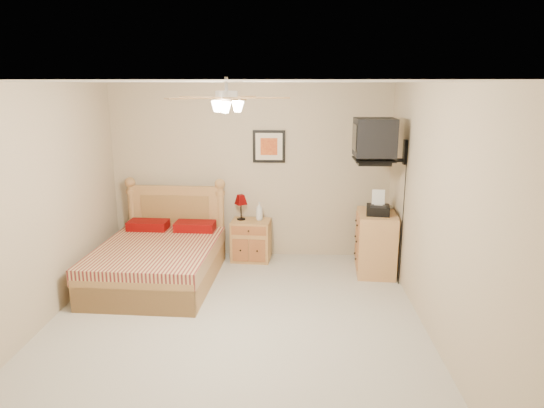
{
  "coord_description": "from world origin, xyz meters",
  "views": [
    {
      "loc": [
        0.58,
        -4.62,
        2.48
      ],
      "look_at": [
        0.36,
        0.9,
        1.11
      ],
      "focal_mm": 32.0,
      "sensor_mm": 36.0,
      "label": 1
    }
  ],
  "objects": [
    {
      "name": "wall_back",
      "position": [
        0.0,
        2.25,
        1.25
      ],
      "size": [
        4.0,
        0.04,
        2.5
      ],
      "primitive_type": "cube",
      "color": "tan",
      "rests_on": "ground"
    },
    {
      "name": "wall_tv",
      "position": [
        1.75,
        1.34,
        1.81
      ],
      "size": [
        0.56,
        0.46,
        0.58
      ],
      "primitive_type": null,
      "color": "black",
      "rests_on": "wall_right"
    },
    {
      "name": "lotion_bottle",
      "position": [
        0.14,
        2.04,
        0.72
      ],
      "size": [
        0.13,
        0.13,
        0.26
      ],
      "primitive_type": "imported",
      "rotation": [
        0.0,
        0.0,
        0.43
      ],
      "color": "silver",
      "rests_on": "nightstand"
    },
    {
      "name": "nightstand",
      "position": [
        0.02,
        2.0,
        0.29
      ],
      "size": [
        0.57,
        0.45,
        0.59
      ],
      "primitive_type": "cube",
      "rotation": [
        0.0,
        0.0,
        -0.08
      ],
      "color": "#AC7539",
      "rests_on": "ground"
    },
    {
      "name": "fax_machine",
      "position": [
        1.72,
        1.51,
        0.99
      ],
      "size": [
        0.33,
        0.35,
        0.31
      ],
      "primitive_type": null,
      "rotation": [
        0.0,
        0.0,
        -0.15
      ],
      "color": "black",
      "rests_on": "dresser"
    },
    {
      "name": "magazine_lower",
      "position": [
        1.74,
        1.87,
        0.84
      ],
      "size": [
        0.29,
        0.34,
        0.03
      ],
      "primitive_type": "imported",
      "rotation": [
        0.0,
        0.0,
        0.3
      ],
      "color": "beige",
      "rests_on": "dresser"
    },
    {
      "name": "ceiling",
      "position": [
        0.0,
        0.0,
        2.5
      ],
      "size": [
        4.0,
        4.5,
        0.04
      ],
      "primitive_type": "cube",
      "color": "white",
      "rests_on": "ground"
    },
    {
      "name": "bed",
      "position": [
        -1.1,
        1.12,
        0.6
      ],
      "size": [
        1.49,
        1.91,
        1.19
      ],
      "primitive_type": null,
      "rotation": [
        0.0,
        0.0,
        -0.05
      ],
      "color": "#9F7B44",
      "rests_on": "ground"
    },
    {
      "name": "ceiling_fan",
      "position": [
        0.0,
        -0.2,
        2.36
      ],
      "size": [
        1.14,
        1.14,
        0.28
      ],
      "primitive_type": null,
      "color": "silver",
      "rests_on": "ceiling"
    },
    {
      "name": "floor",
      "position": [
        0.0,
        0.0,
        0.0
      ],
      "size": [
        4.5,
        4.5,
        0.0
      ],
      "primitive_type": "plane",
      "color": "#ABA79A",
      "rests_on": "ground"
    },
    {
      "name": "table_lamp",
      "position": [
        -0.12,
        2.05,
        0.77
      ],
      "size": [
        0.24,
        0.24,
        0.37
      ],
      "primitive_type": null,
      "rotation": [
        0.0,
        0.0,
        -0.23
      ],
      "color": "#560202",
      "rests_on": "nightstand"
    },
    {
      "name": "wall_left",
      "position": [
        -2.0,
        0.0,
        1.25
      ],
      "size": [
        0.04,
        4.5,
        2.5
      ],
      "primitive_type": "cube",
      "color": "tan",
      "rests_on": "ground"
    },
    {
      "name": "dresser",
      "position": [
        1.73,
        1.59,
        0.42
      ],
      "size": [
        0.54,
        0.74,
        0.83
      ],
      "primitive_type": "cube",
      "rotation": [
        0.0,
        0.0,
        -0.07
      ],
      "color": "tan",
      "rests_on": "ground"
    },
    {
      "name": "wall_right",
      "position": [
        2.0,
        0.0,
        1.25
      ],
      "size": [
        0.04,
        4.5,
        2.5
      ],
      "primitive_type": "cube",
      "color": "tan",
      "rests_on": "ground"
    },
    {
      "name": "magazine_upper",
      "position": [
        1.75,
        1.89,
        0.87
      ],
      "size": [
        0.23,
        0.28,
        0.02
      ],
      "primitive_type": "imported",
      "rotation": [
        0.0,
        0.0,
        0.23
      ],
      "color": "tan",
      "rests_on": "magazine_lower"
    },
    {
      "name": "framed_picture",
      "position": [
        0.27,
        2.23,
        1.62
      ],
      "size": [
        0.46,
        0.04,
        0.46
      ],
      "primitive_type": "cube",
      "color": "black",
      "rests_on": "wall_back"
    },
    {
      "name": "wall_front",
      "position": [
        0.0,
        -2.25,
        1.25
      ],
      "size": [
        4.0,
        0.04,
        2.5
      ],
      "primitive_type": "cube",
      "color": "tan",
      "rests_on": "ground"
    }
  ]
}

